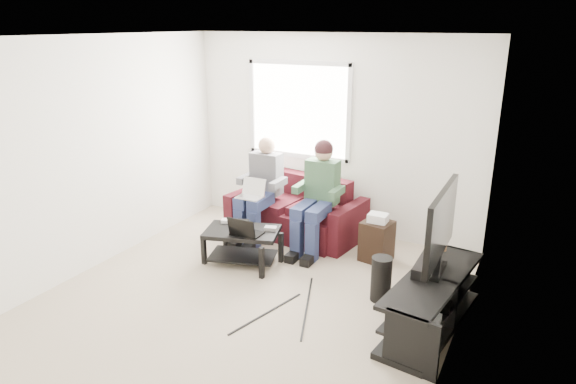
{
  "coord_description": "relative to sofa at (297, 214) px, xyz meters",
  "views": [
    {
      "loc": [
        2.5,
        -3.91,
        2.72
      ],
      "look_at": [
        0.18,
        0.6,
        1.03
      ],
      "focal_mm": 32.0,
      "sensor_mm": 36.0,
      "label": 1
    }
  ],
  "objects": [
    {
      "name": "floor",
      "position": [
        0.3,
        -1.82,
        -0.29
      ],
      "size": [
        4.5,
        4.5,
        0.0
      ],
      "primitive_type": "plane",
      "color": "#BAA590",
      "rests_on": "ground"
    },
    {
      "name": "ceiling",
      "position": [
        0.3,
        -1.82,
        2.31
      ],
      "size": [
        4.5,
        4.5,
        0.0
      ],
      "primitive_type": "plane",
      "rotation": [
        3.14,
        0.0,
        0.0
      ],
      "color": "white",
      "rests_on": "wall_back"
    },
    {
      "name": "wall_back",
      "position": [
        0.3,
        0.43,
        1.01
      ],
      "size": [
        4.5,
        0.0,
        4.5
      ],
      "primitive_type": "plane",
      "rotation": [
        1.57,
        0.0,
        0.0
      ],
      "color": "white",
      "rests_on": "floor"
    },
    {
      "name": "wall_front",
      "position": [
        0.3,
        -4.07,
        1.01
      ],
      "size": [
        4.5,
        0.0,
        4.5
      ],
      "primitive_type": "plane",
      "rotation": [
        -1.57,
        0.0,
        0.0
      ],
      "color": "white",
      "rests_on": "floor"
    },
    {
      "name": "wall_left",
      "position": [
        -1.7,
        -1.82,
        1.01
      ],
      "size": [
        0.0,
        4.5,
        4.5
      ],
      "primitive_type": "plane",
      "rotation": [
        1.57,
        0.0,
        1.57
      ],
      "color": "white",
      "rests_on": "floor"
    },
    {
      "name": "wall_right",
      "position": [
        2.3,
        -1.82,
        1.01
      ],
      "size": [
        0.0,
        4.5,
        4.5
      ],
      "primitive_type": "plane",
      "rotation": [
        1.57,
        0.0,
        -1.57
      ],
      "color": "white",
      "rests_on": "floor"
    },
    {
      "name": "window",
      "position": [
        -0.2,
        0.42,
        1.31
      ],
      "size": [
        1.48,
        0.04,
        1.28
      ],
      "color": "white",
      "rests_on": "wall_back"
    },
    {
      "name": "sofa",
      "position": [
        0.0,
        0.0,
        0.0
      ],
      "size": [
        1.77,
        0.97,
        0.78
      ],
      "color": "#401011",
      "rests_on": "floor"
    },
    {
      "name": "person_left",
      "position": [
        -0.4,
        -0.27,
        0.42
      ],
      "size": [
        0.4,
        0.71,
        1.31
      ],
      "color": "navy",
      "rests_on": "sofa"
    },
    {
      "name": "person_right",
      "position": [
        0.4,
        -0.25,
        0.48
      ],
      "size": [
        0.4,
        0.71,
        1.36
      ],
      "color": "navy",
      "rests_on": "sofa"
    },
    {
      "name": "laptop_silver",
      "position": [
        -0.4,
        -0.53,
        0.39
      ],
      "size": [
        0.32,
        0.22,
        0.24
      ],
      "primitive_type": null,
      "rotation": [
        0.0,
        0.0,
        0.01
      ],
      "color": "silver",
      "rests_on": "person_left"
    },
    {
      "name": "coffee_table",
      "position": [
        -0.2,
        -1.06,
        0.01
      ],
      "size": [
        0.96,
        0.74,
        0.42
      ],
      "color": "black",
      "rests_on": "floor"
    },
    {
      "name": "laptop_black",
      "position": [
        -0.08,
        -1.14,
        0.25
      ],
      "size": [
        0.4,
        0.35,
        0.24
      ],
      "primitive_type": null,
      "rotation": [
        0.0,
        0.0,
        0.37
      ],
      "color": "black",
      "rests_on": "coffee_table"
    },
    {
      "name": "controller_a",
      "position": [
        -0.48,
        -0.94,
        0.15
      ],
      "size": [
        0.16,
        0.13,
        0.04
      ],
      "primitive_type": "cube",
      "rotation": [
        0.0,
        0.0,
        0.36
      ],
      "color": "silver",
      "rests_on": "coffee_table"
    },
    {
      "name": "controller_b",
      "position": [
        -0.3,
        -0.88,
        0.15
      ],
      "size": [
        0.16,
        0.12,
        0.04
      ],
      "primitive_type": "cube",
      "rotation": [
        0.0,
        0.0,
        0.26
      ],
      "color": "black",
      "rests_on": "coffee_table"
    },
    {
      "name": "controller_c",
      "position": [
        0.1,
        -0.91,
        0.15
      ],
      "size": [
        0.16,
        0.13,
        0.04
      ],
      "primitive_type": "cube",
      "rotation": [
        0.0,
        0.0,
        0.28
      ],
      "color": "gray",
      "rests_on": "coffee_table"
    },
    {
      "name": "tv_stand",
      "position": [
        2.07,
        -1.4,
        -0.07
      ],
      "size": [
        0.67,
        1.61,
        0.51
      ],
      "color": "black",
      "rests_on": "floor"
    },
    {
      "name": "tv",
      "position": [
        2.07,
        -1.3,
        0.68
      ],
      "size": [
        0.12,
        1.1,
        0.81
      ],
      "color": "black",
      "rests_on": "tv_stand"
    },
    {
      "name": "soundbar",
      "position": [
        1.95,
        -1.3,
        0.27
      ],
      "size": [
        0.12,
        0.5,
        0.1
      ],
      "primitive_type": "cube",
      "color": "black",
      "rests_on": "tv_stand"
    },
    {
      "name": "drink_cup",
      "position": [
        2.02,
        -0.77,
        0.28
      ],
      "size": [
        0.08,
        0.08,
        0.12
      ],
      "primitive_type": "cylinder",
      "color": "#9B6C42",
      "rests_on": "tv_stand"
    },
    {
      "name": "console_white",
      "position": [
        2.07,
        -1.8,
        0.01
      ],
      "size": [
        0.3,
        0.22,
        0.06
      ],
      "primitive_type": "cube",
      "color": "silver",
      "rests_on": "tv_stand"
    },
    {
      "name": "console_grey",
      "position": [
        2.07,
        -1.1,
        0.02
      ],
      "size": [
        0.34,
        0.26,
        0.08
      ],
      "primitive_type": "cube",
      "color": "gray",
      "rests_on": "tv_stand"
    },
    {
      "name": "console_black",
      "position": [
        2.07,
        -1.45,
        0.01
      ],
      "size": [
        0.38,
        0.3,
        0.07
      ],
      "primitive_type": "cube",
      "color": "black",
      "rests_on": "tv_stand"
    },
    {
      "name": "subwoofer",
      "position": [
        1.51,
        -1.14,
        -0.06
      ],
      "size": [
        0.21,
        0.21,
        0.47
      ],
      "primitive_type": "cylinder",
      "color": "black",
      "rests_on": "floor"
    },
    {
      "name": "keyboard_floor",
      "position": [
        1.85,
        -1.4,
        -0.28
      ],
      "size": [
        0.26,
        0.44,
        0.02
      ],
      "primitive_type": "cube",
      "rotation": [
        0.0,
        0.0,
        0.31
      ],
      "color": "black",
      "rests_on": "floor"
    },
    {
      "name": "end_table",
      "position": [
        1.18,
        -0.26,
        -0.03
      ],
      "size": [
        0.33,
        0.33,
        0.59
      ],
      "color": "black",
      "rests_on": "floor"
    }
  ]
}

